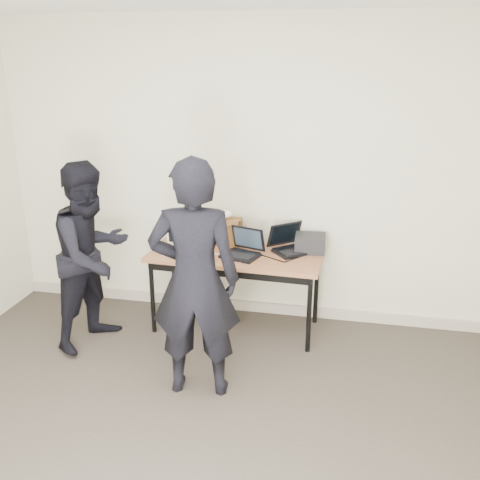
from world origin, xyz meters
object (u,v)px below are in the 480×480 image
(laptop_center, at_px, (243,249))
(person_observer, at_px, (92,255))
(laptop_right, at_px, (290,245))
(desk, at_px, (235,260))
(leather_satchel, at_px, (221,230))
(laptop_beige, at_px, (179,246))
(person_typist, at_px, (195,280))
(equipment_box, at_px, (310,243))

(laptop_center, distance_m, person_observer, 1.26)
(laptop_center, height_order, laptop_right, laptop_right)
(desk, height_order, laptop_right, laptop_right)
(laptop_center, height_order, leather_satchel, leather_satchel)
(leather_satchel, relative_size, person_observer, 0.23)
(laptop_right, height_order, leather_satchel, leather_satchel)
(laptop_beige, bearing_deg, desk, -3.46)
(person_typist, distance_m, person_observer, 1.16)
(laptop_beige, height_order, laptop_right, laptop_right)
(laptop_beige, height_order, laptop_center, laptop_center)
(laptop_right, bearing_deg, person_typist, -155.88)
(leather_satchel, bearing_deg, laptop_beige, -139.70)
(desk, height_order, person_observer, person_observer)
(equipment_box, xyz_separation_m, person_observer, (-1.75, -0.64, -0.01))
(laptop_center, relative_size, equipment_box, 1.45)
(desk, xyz_separation_m, person_observer, (-1.12, -0.45, 0.13))
(desk, height_order, leather_satchel, leather_satchel)
(person_typist, bearing_deg, person_observer, -35.18)
(person_typist, relative_size, person_observer, 1.11)
(leather_satchel, bearing_deg, equipment_box, -1.20)
(laptop_center, relative_size, laptop_right, 0.85)
(laptop_center, bearing_deg, laptop_beige, -160.94)
(laptop_center, relative_size, person_observer, 0.24)
(laptop_center, xyz_separation_m, person_typist, (-0.15, -0.95, 0.10))
(laptop_beige, distance_m, leather_satchel, 0.42)
(leather_satchel, bearing_deg, person_typist, -84.02)
(laptop_center, bearing_deg, equipment_box, 38.51)
(person_typist, height_order, person_observer, person_typist)
(person_typist, bearing_deg, laptop_center, -107.73)
(laptop_beige, distance_m, person_typist, 1.03)
(laptop_right, bearing_deg, equipment_box, -33.15)
(laptop_beige, bearing_deg, equipment_box, 4.21)
(laptop_center, xyz_separation_m, equipment_box, (0.56, 0.21, 0.02))
(equipment_box, xyz_separation_m, person_typist, (-0.71, -1.16, 0.08))
(desk, relative_size, laptop_beige, 5.27)
(equipment_box, bearing_deg, person_typist, -121.58)
(laptop_center, bearing_deg, person_observer, -142.34)
(laptop_beige, relative_size, equipment_box, 1.11)
(leather_satchel, bearing_deg, laptop_center, -43.00)
(desk, bearing_deg, equipment_box, 19.36)
(desk, bearing_deg, person_observer, -155.78)
(laptop_right, relative_size, leather_satchel, 1.22)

